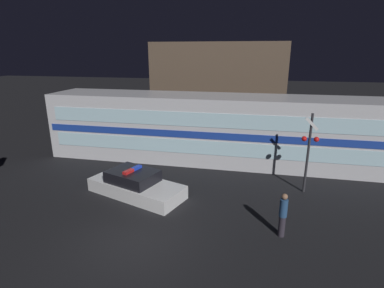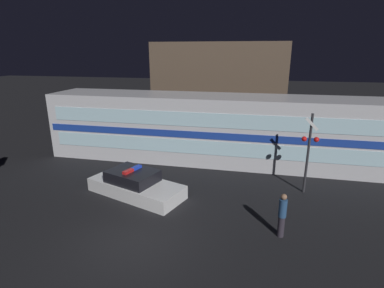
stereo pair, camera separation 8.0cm
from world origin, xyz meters
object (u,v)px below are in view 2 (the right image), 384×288
police_car (135,185)px  pedestrian (282,215)px  train (236,130)px  crossing_signal_near (309,148)px

police_car → pedestrian: (6.04, -1.91, 0.38)m
pedestrian → train: bearing=106.8°
police_car → crossing_signal_near: bearing=32.7°
train → pedestrian: train is taller
police_car → crossing_signal_near: (7.27, 1.74, 1.65)m
train → crossing_signal_near: 4.75m
train → police_car: 6.59m
crossing_signal_near → police_car: bearing=-166.6°
police_car → pedestrian: 6.35m
train → police_car: (-3.93, -5.10, -1.42)m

